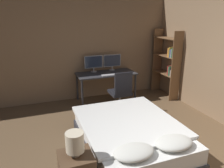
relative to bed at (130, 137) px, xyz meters
name	(u,v)px	position (x,y,z in m)	size (l,w,h in m)	color
wall_back	(100,47)	(0.35, 2.72, 1.09)	(12.00, 0.06, 2.70)	#8E7051
bed	(130,137)	(0.00, 0.00, 0.00)	(1.53, 2.01, 0.60)	#2D2D33
bedside_lamp	(75,142)	(-1.02, -0.58, 0.48)	(0.22, 0.22, 0.31)	gray
desk	(106,76)	(0.38, 2.31, 0.40)	(1.52, 0.69, 0.74)	#38383D
monitor_left	(94,63)	(0.12, 2.55, 0.73)	(0.49, 0.16, 0.43)	#B7B7BC
monitor_right	(112,61)	(0.64, 2.55, 0.73)	(0.49, 0.16, 0.43)	#B7B7BC
keyboard	(109,75)	(0.38, 2.07, 0.49)	(0.37, 0.13, 0.02)	#B7B7BC
computer_mouse	(119,74)	(0.66, 2.07, 0.50)	(0.07, 0.05, 0.04)	#B7B7BC
office_chair	(121,95)	(0.48, 1.55, 0.13)	(0.52, 0.52, 0.97)	black
bookshelf	(168,60)	(2.05, 2.01, 0.75)	(0.29, 0.93, 1.81)	brown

